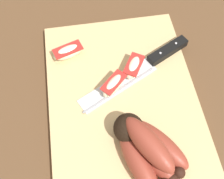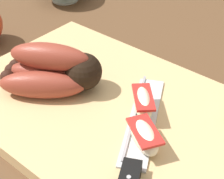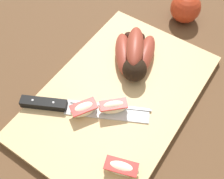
% 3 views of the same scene
% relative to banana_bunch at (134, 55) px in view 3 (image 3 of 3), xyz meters
% --- Properties ---
extents(ground_plane, '(6.00, 6.00, 0.00)m').
position_rel_banana_bunch_xyz_m(ground_plane, '(-0.09, -0.02, -0.05)').
color(ground_plane, brown).
extents(cutting_board, '(0.46, 0.30, 0.02)m').
position_rel_banana_bunch_xyz_m(cutting_board, '(-0.10, -0.02, -0.04)').
color(cutting_board, tan).
rests_on(cutting_board, ground_plane).
extents(banana_bunch, '(0.15, 0.13, 0.07)m').
position_rel_banana_bunch_xyz_m(banana_bunch, '(0.00, 0.00, 0.00)').
color(banana_bunch, black).
rests_on(banana_bunch, cutting_board).
extents(chefs_knife, '(0.15, 0.26, 0.02)m').
position_rel_banana_bunch_xyz_m(chefs_knife, '(-0.19, 0.05, -0.02)').
color(chefs_knife, silver).
rests_on(chefs_knife, cutting_board).
extents(apple_wedge_near, '(0.06, 0.06, 0.03)m').
position_rel_banana_bunch_xyz_m(apple_wedge_near, '(-0.14, -0.04, -0.01)').
color(apple_wedge_near, '#F4E5C1').
rests_on(apple_wedge_near, cutting_board).
extents(apple_wedge_middle, '(0.07, 0.05, 0.03)m').
position_rel_banana_bunch_xyz_m(apple_wedge_middle, '(-0.18, 0.01, -0.01)').
color(apple_wedge_middle, '#F4E5C1').
rests_on(apple_wedge_middle, cutting_board).
extents(apple_wedge_far, '(0.05, 0.07, 0.03)m').
position_rel_banana_bunch_xyz_m(apple_wedge_far, '(-0.24, -0.12, -0.01)').
color(apple_wedge_far, '#F4E5C1').
rests_on(apple_wedge_far, cutting_board).
extents(whole_apple, '(0.08, 0.08, 0.09)m').
position_rel_banana_bunch_xyz_m(whole_apple, '(0.22, -0.02, -0.01)').
color(whole_apple, '#AD3319').
rests_on(whole_apple, ground_plane).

